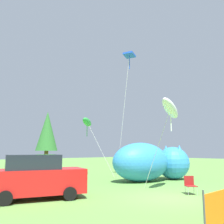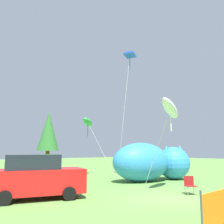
{
  "view_description": "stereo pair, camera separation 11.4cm",
  "coord_description": "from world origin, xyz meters",
  "px_view_note": "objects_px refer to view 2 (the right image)",
  "views": [
    {
      "loc": [
        -10.03,
        -7.18,
        2.19
      ],
      "look_at": [
        0.46,
        4.64,
        4.65
      ],
      "focal_mm": 40.0,
      "sensor_mm": 36.0,
      "label": 1
    },
    {
      "loc": [
        -9.94,
        -7.26,
        2.19
      ],
      "look_at": [
        0.46,
        4.64,
        4.65
      ],
      "focal_mm": 40.0,
      "sensor_mm": 36.0,
      "label": 2
    }
  ],
  "objects_px": {
    "parked_car": "(35,177)",
    "kite_white_ghost": "(170,109)",
    "kite_blue_box": "(130,58)",
    "kite_green_fish": "(88,122)",
    "folding_chair": "(190,184)",
    "inflatable_cat": "(151,163)"
  },
  "relations": [
    {
      "from": "inflatable_cat",
      "to": "kite_green_fish",
      "type": "relative_size",
      "value": 1.29
    },
    {
      "from": "kite_blue_box",
      "to": "kite_green_fish",
      "type": "xyz_separation_m",
      "value": [
        -1.88,
        3.53,
        -5.56
      ]
    },
    {
      "from": "kite_white_ghost",
      "to": "kite_blue_box",
      "type": "height_order",
      "value": "kite_blue_box"
    },
    {
      "from": "folding_chair",
      "to": "parked_car",
      "type": "bearing_deg",
      "value": -82.33
    },
    {
      "from": "parked_car",
      "to": "kite_blue_box",
      "type": "height_order",
      "value": "kite_blue_box"
    },
    {
      "from": "parked_car",
      "to": "folding_chair",
      "type": "height_order",
      "value": "parked_car"
    },
    {
      "from": "inflatable_cat",
      "to": "kite_green_fish",
      "type": "bearing_deg",
      "value": 115.42
    },
    {
      "from": "kite_blue_box",
      "to": "kite_green_fish",
      "type": "bearing_deg",
      "value": 118.07
    },
    {
      "from": "parked_car",
      "to": "kite_white_ghost",
      "type": "xyz_separation_m",
      "value": [
        6.68,
        -2.84,
        3.59
      ]
    },
    {
      "from": "parked_car",
      "to": "kite_white_ghost",
      "type": "relative_size",
      "value": 0.89
    },
    {
      "from": "parked_car",
      "to": "kite_green_fish",
      "type": "height_order",
      "value": "kite_green_fish"
    },
    {
      "from": "parked_car",
      "to": "kite_green_fish",
      "type": "distance_m",
      "value": 11.25
    },
    {
      "from": "kite_white_ghost",
      "to": "kite_blue_box",
      "type": "bearing_deg",
      "value": 63.6
    },
    {
      "from": "kite_blue_box",
      "to": "kite_green_fish",
      "type": "height_order",
      "value": "kite_blue_box"
    },
    {
      "from": "kite_white_ghost",
      "to": "kite_blue_box",
      "type": "distance_m",
      "value": 9.1
    },
    {
      "from": "folding_chair",
      "to": "kite_blue_box",
      "type": "relative_size",
      "value": 0.08
    },
    {
      "from": "folding_chair",
      "to": "kite_green_fish",
      "type": "relative_size",
      "value": 0.17
    },
    {
      "from": "folding_chair",
      "to": "inflatable_cat",
      "type": "xyz_separation_m",
      "value": [
        2.84,
        4.95,
        0.76
      ]
    },
    {
      "from": "folding_chair",
      "to": "kite_blue_box",
      "type": "distance_m",
      "value": 12.76
    },
    {
      "from": "inflatable_cat",
      "to": "kite_white_ghost",
      "type": "height_order",
      "value": "kite_white_ghost"
    },
    {
      "from": "parked_car",
      "to": "kite_blue_box",
      "type": "xyz_separation_m",
      "value": [
        9.83,
        3.5,
        9.32
      ]
    },
    {
      "from": "folding_chair",
      "to": "kite_blue_box",
      "type": "bearing_deg",
      "value": -164.75
    }
  ]
}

